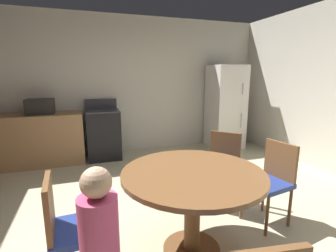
# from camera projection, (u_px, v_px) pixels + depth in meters

# --- Properties ---
(ground_plane) EXTENTS (14.00, 14.00, 0.00)m
(ground_plane) POSITION_uv_depth(u_px,v_px,m) (170.00, 236.00, 2.44)
(ground_plane) COLOR beige
(wall_back) EXTENTS (6.18, 0.12, 2.70)m
(wall_back) POSITION_uv_depth(u_px,v_px,m) (121.00, 85.00, 5.00)
(wall_back) COLOR beige
(wall_back) RESTS_ON ground
(kitchen_counter) EXTENTS (2.02, 0.60, 0.90)m
(kitchen_counter) POSITION_uv_depth(u_px,v_px,m) (22.00, 141.00, 4.26)
(kitchen_counter) COLOR #9E754C
(kitchen_counter) RESTS_ON ground
(oven_range) EXTENTS (0.60, 0.60, 1.10)m
(oven_range) POSITION_uv_depth(u_px,v_px,m) (103.00, 134.00, 4.68)
(oven_range) COLOR black
(oven_range) RESTS_ON ground
(refrigerator) EXTENTS (0.68, 0.68, 1.76)m
(refrigerator) POSITION_uv_depth(u_px,v_px,m) (225.00, 107.00, 5.35)
(refrigerator) COLOR white
(refrigerator) RESTS_ON ground
(microwave) EXTENTS (0.44, 0.32, 0.26)m
(microwave) POSITION_uv_depth(u_px,v_px,m) (40.00, 106.00, 4.24)
(microwave) COLOR black
(microwave) RESTS_ON kitchen_counter
(dining_table) EXTENTS (1.22, 1.22, 0.76)m
(dining_table) POSITION_uv_depth(u_px,v_px,m) (193.00, 188.00, 2.13)
(dining_table) COLOR brown
(dining_table) RESTS_ON ground
(chair_northeast) EXTENTS (0.57, 0.57, 0.87)m
(chair_northeast) POSITION_uv_depth(u_px,v_px,m) (222.00, 163.00, 3.02)
(chair_northeast) COLOR brown
(chair_northeast) RESTS_ON ground
(chair_west) EXTENTS (0.42, 0.42, 0.87)m
(chair_west) POSITION_uv_depth(u_px,v_px,m) (69.00, 225.00, 1.78)
(chair_west) COLOR brown
(chair_west) RESTS_ON ground
(chair_east) EXTENTS (0.46, 0.46, 0.87)m
(chair_east) POSITION_uv_depth(u_px,v_px,m) (272.00, 177.00, 2.61)
(chair_east) COLOR brown
(chair_east) RESTS_ON ground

